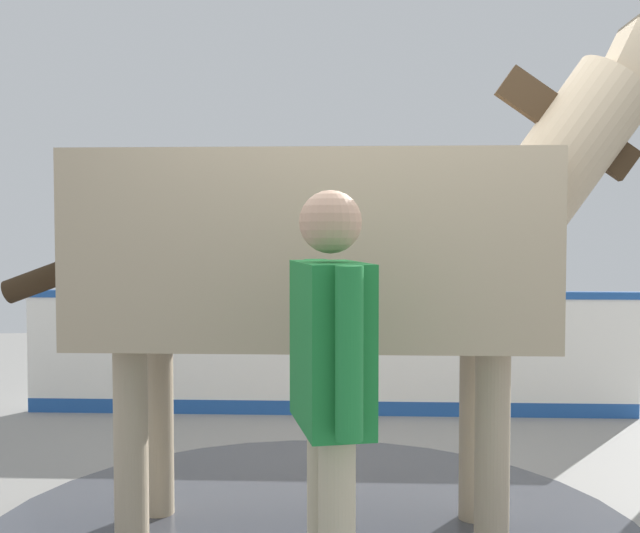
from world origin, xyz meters
name	(u,v)px	position (x,y,z in m)	size (l,w,h in m)	color
barrier_wall	(328,358)	(-0.04, -2.58, 0.48)	(5.03, 0.78, 1.03)	white
horse	(337,247)	(0.18, -0.13, 1.44)	(3.56, 1.20, 2.52)	tan
handler	(330,389)	(0.32, 0.89, 0.96)	(0.27, 0.67, 1.66)	#47331E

